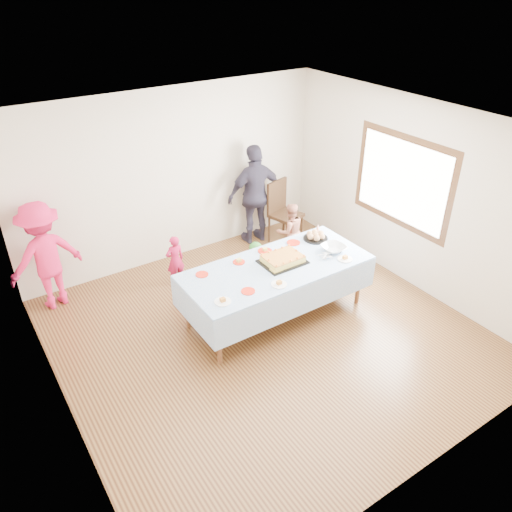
{
  "coord_description": "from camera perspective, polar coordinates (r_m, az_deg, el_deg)",
  "views": [
    {
      "loc": [
        -2.92,
        -4.18,
        4.19
      ],
      "look_at": [
        0.05,
        0.3,
        1.01
      ],
      "focal_mm": 35.0,
      "sensor_mm": 36.0,
      "label": 1
    }
  ],
  "objects": [
    {
      "name": "rolls_tray",
      "position": [
        7.15,
        6.83,
        2.27
      ],
      "size": [
        0.35,
        0.35,
        0.11
      ],
      "color": "black",
      "rests_on": "party_table"
    },
    {
      "name": "adult_right",
      "position": [
        8.35,
        -0.06,
        7.02
      ],
      "size": [
        1.03,
        0.5,
        1.7
      ],
      "primitive_type": "imported",
      "rotation": [
        0.0,
        0.0,
        3.05
      ],
      "color": "#2E2A3A",
      "rests_on": "ground"
    },
    {
      "name": "plate_red_far_d",
      "position": [
        7.03,
        4.31,
        1.54
      ],
      "size": [
        0.19,
        0.19,
        0.01
      ],
      "primitive_type": "cylinder",
      "color": "red",
      "rests_on": "party_table"
    },
    {
      "name": "plate_white_mid",
      "position": [
        6.12,
        2.65,
        -3.26
      ],
      "size": [
        0.2,
        0.2,
        0.01
      ],
      "primitive_type": "cylinder",
      "color": "white",
      "rests_on": "party_table"
    },
    {
      "name": "plate_red_far_a",
      "position": [
        6.34,
        -6.2,
        -2.1
      ],
      "size": [
        0.16,
        0.16,
        0.01
      ],
      "primitive_type": "cylinder",
      "color": "red",
      "rests_on": "party_table"
    },
    {
      "name": "adult_left",
      "position": [
        7.28,
        -22.96,
        0.0
      ],
      "size": [
        1.1,
        0.76,
        1.56
      ],
      "primitive_type": "imported",
      "rotation": [
        0.0,
        0.0,
        3.34
      ],
      "color": "#E01C53",
      "rests_on": "ground"
    },
    {
      "name": "punch_bowl",
      "position": [
        6.88,
        8.87,
        0.88
      ],
      "size": [
        0.32,
        0.32,
        0.08
      ],
      "primitive_type": "imported",
      "color": "silver",
      "rests_on": "party_table"
    },
    {
      "name": "room_walls",
      "position": [
        5.68,
        1.69,
        5.35
      ],
      "size": [
        5.04,
        5.04,
        2.72
      ],
      "color": "beige",
      "rests_on": "ground"
    },
    {
      "name": "birthday_cake",
      "position": [
        6.54,
        3.07,
        -0.37
      ],
      "size": [
        0.58,
        0.44,
        0.1
      ],
      "color": "black",
      "rests_on": "party_table"
    },
    {
      "name": "toddler_mid",
      "position": [
        7.18,
        -0.03,
        -1.31
      ],
      "size": [
        0.45,
        0.37,
        0.79
      ],
      "primitive_type": "imported",
      "rotation": [
        0.0,
        0.0,
        2.8
      ],
      "color": "#286722",
      "rests_on": "ground"
    },
    {
      "name": "party_table",
      "position": [
        6.52,
        2.34,
        -1.54
      ],
      "size": [
        2.5,
        1.1,
        0.78
      ],
      "color": "brown",
      "rests_on": "ground"
    },
    {
      "name": "toddler_right",
      "position": [
        8.0,
        3.9,
        2.83
      ],
      "size": [
        0.53,
        0.45,
        0.95
      ],
      "primitive_type": "imported",
      "rotation": [
        0.0,
        0.0,
        2.92
      ],
      "color": "#BB7157",
      "rests_on": "ground"
    },
    {
      "name": "fork_pile",
      "position": [
        6.73,
        8.08,
        0.15
      ],
      "size": [
        0.24,
        0.18,
        0.07
      ],
      "primitive_type": null,
      "color": "white",
      "rests_on": "party_table"
    },
    {
      "name": "dining_chair",
      "position": [
        8.47,
        2.98,
        5.45
      ],
      "size": [
        0.56,
        0.56,
        1.07
      ],
      "rotation": [
        0.0,
        0.0,
        0.25
      ],
      "color": "black",
      "rests_on": "ground"
    },
    {
      "name": "toddler_left",
      "position": [
        7.44,
        -9.22,
        -0.48
      ],
      "size": [
        0.3,
        0.2,
        0.79
      ],
      "primitive_type": "imported",
      "rotation": [
        0.0,
        0.0,
        3.19
      ],
      "color": "#B81746",
      "rests_on": "ground"
    },
    {
      "name": "ground",
      "position": [
        6.6,
        1.09,
        -8.82
      ],
      "size": [
        5.0,
        5.0,
        0.0
      ],
      "primitive_type": "plane",
      "color": "#452513",
      "rests_on": "ground"
    },
    {
      "name": "plate_red_near",
      "position": [
        5.99,
        -0.91,
        -4.04
      ],
      "size": [
        0.17,
        0.17,
        0.01
      ],
      "primitive_type": "cylinder",
      "color": "red",
      "rests_on": "party_table"
    },
    {
      "name": "party_hat",
      "position": [
        7.28,
        7.07,
        3.09
      ],
      "size": [
        0.09,
        0.09,
        0.15
      ],
      "primitive_type": "cone",
      "color": "white",
      "rests_on": "party_table"
    },
    {
      "name": "plate_red_far_b",
      "position": [
        6.56,
        -1.97,
        -0.69
      ],
      "size": [
        0.16,
        0.16,
        0.01
      ],
      "primitive_type": "cylinder",
      "color": "red",
      "rests_on": "party_table"
    },
    {
      "name": "plate_red_far_c",
      "position": [
        6.81,
        1.02,
        0.58
      ],
      "size": [
        0.2,
        0.2,
        0.01
      ],
      "primitive_type": "cylinder",
      "color": "red",
      "rests_on": "party_table"
    },
    {
      "name": "plate_white_left",
      "position": [
        5.83,
        -3.82,
        -5.23
      ],
      "size": [
        0.2,
        0.2,
        0.01
      ],
      "primitive_type": "cylinder",
      "color": "white",
      "rests_on": "party_table"
    },
    {
      "name": "plate_white_right",
      "position": [
        6.73,
        10.13,
        -0.34
      ],
      "size": [
        0.2,
        0.2,
        0.01
      ],
      "primitive_type": "cylinder",
      "color": "white",
      "rests_on": "party_table"
    }
  ]
}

